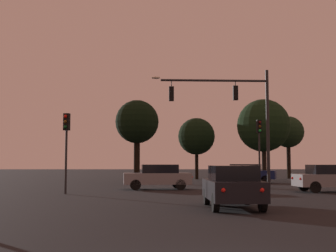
{
  "coord_description": "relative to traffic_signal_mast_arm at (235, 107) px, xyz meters",
  "views": [
    {
      "loc": [
        -0.92,
        -6.71,
        1.61
      ],
      "look_at": [
        -0.41,
        21.78,
        4.0
      ],
      "focal_mm": 47.36,
      "sensor_mm": 36.0,
      "label": 1
    }
  ],
  "objects": [
    {
      "name": "car_crossing_left",
      "position": [
        4.96,
        -2.56,
        -4.28
      ],
      "size": [
        4.25,
        2.03,
        1.52
      ],
      "color": "gray",
      "rests_on": "ground"
    },
    {
      "name": "car_far_lane",
      "position": [
        2.54,
        9.22,
        -4.28
      ],
      "size": [
        4.77,
        3.07,
        1.52
      ],
      "color": "#0F1947",
      "rests_on": "ground"
    },
    {
      "name": "traffic_signal_mast_arm",
      "position": [
        0.0,
        0.0,
        0.0
      ],
      "size": [
        7.34,
        0.52,
        7.42
      ],
      "color": "#232326",
      "rests_on": "ground"
    },
    {
      "name": "car_nearside_lane",
      "position": [
        -2.03,
        -11.26,
        -4.28
      ],
      "size": [
        1.78,
        4.06,
        1.52
      ],
      "color": "black",
      "rests_on": "ground"
    },
    {
      "name": "car_crossing_right",
      "position": [
        -4.78,
        0.17,
        -4.28
      ],
      "size": [
        4.3,
        2.23,
        1.52
      ],
      "color": "gray",
      "rests_on": "ground"
    },
    {
      "name": "traffic_light_corner_right",
      "position": [
        -9.57,
        -3.88,
        -2.07
      ],
      "size": [
        0.36,
        0.38,
        4.23
      ],
      "color": "#232326",
      "rests_on": "ground"
    },
    {
      "name": "tree_behind_sign",
      "position": [
        8.79,
        18.81,
        -0.26
      ],
      "size": [
        3.29,
        3.29,
        6.51
      ],
      "color": "black",
      "rests_on": "ground"
    },
    {
      "name": "tree_center_horizon",
      "position": [
        5.02,
        13.74,
        0.02
      ],
      "size": [
        4.92,
        4.92,
        7.57
      ],
      "color": "black",
      "rests_on": "ground"
    },
    {
      "name": "traffic_light_corner_left",
      "position": [
        2.11,
        2.7,
        -1.87
      ],
      "size": [
        0.35,
        0.38,
        4.54
      ],
      "color": "#232326",
      "rests_on": "ground"
    },
    {
      "name": "tree_right_cluster",
      "position": [
        -6.59,
        10.23,
        -0.02
      ],
      "size": [
        3.68,
        3.68,
        6.95
      ],
      "color": "black",
      "rests_on": "ground"
    },
    {
      "name": "ground_plane",
      "position": [
        -3.71,
        3.99,
        -5.08
      ],
      "size": [
        168.0,
        168.0,
        0.0
      ],
      "primitive_type": "plane",
      "color": "black",
      "rests_on": "ground"
    },
    {
      "name": "tree_left_far",
      "position": [
        -0.97,
        17.16,
        -0.8
      ],
      "size": [
        3.7,
        3.7,
        6.14
      ],
      "color": "black",
      "rests_on": "ground"
    }
  ]
}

